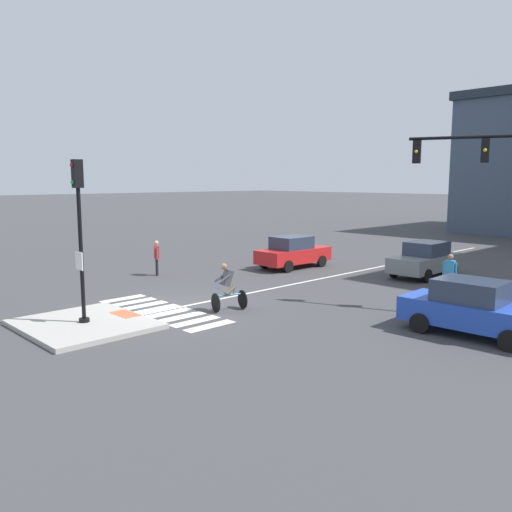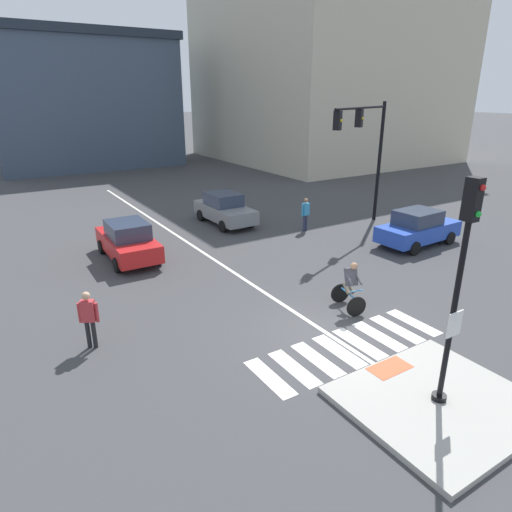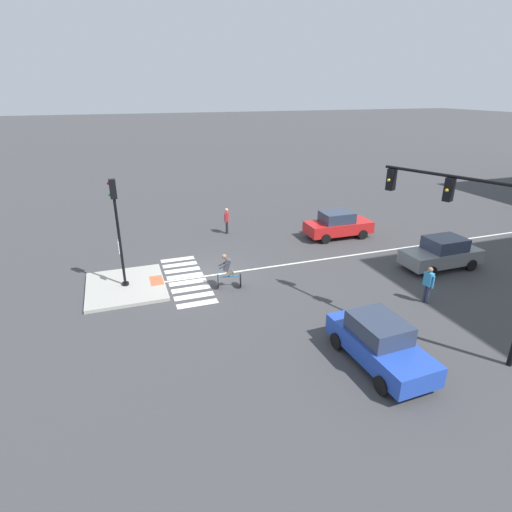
% 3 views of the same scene
% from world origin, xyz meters
% --- Properties ---
extents(ground_plane, '(300.00, 300.00, 0.00)m').
position_xyz_m(ground_plane, '(0.00, 0.00, 0.00)').
color(ground_plane, '#3D3D3F').
extents(traffic_island, '(4.01, 3.54, 0.15)m').
position_xyz_m(traffic_island, '(0.00, -3.74, 0.07)').
color(traffic_island, '#A3A099').
rests_on(traffic_island, ground).
extents(tactile_pad_front, '(1.10, 0.60, 0.01)m').
position_xyz_m(tactile_pad_front, '(0.00, -2.32, 0.15)').
color(tactile_pad_front, '#DB5B38').
rests_on(tactile_pad_front, traffic_island).
extents(signal_pole, '(0.44, 0.38, 4.96)m').
position_xyz_m(signal_pole, '(0.00, -3.75, 3.13)').
color(signal_pole, black).
rests_on(signal_pole, traffic_island).
extents(crosswalk_stripe_a, '(0.44, 1.80, 0.01)m').
position_xyz_m(crosswalk_stripe_a, '(-2.64, -0.89, 0.00)').
color(crosswalk_stripe_a, silver).
rests_on(crosswalk_stripe_a, ground).
extents(crosswalk_stripe_b, '(0.44, 1.80, 0.01)m').
position_xyz_m(crosswalk_stripe_b, '(-1.89, -0.89, 0.00)').
color(crosswalk_stripe_b, silver).
rests_on(crosswalk_stripe_b, ground).
extents(crosswalk_stripe_c, '(0.44, 1.80, 0.01)m').
position_xyz_m(crosswalk_stripe_c, '(-1.13, -0.89, 0.00)').
color(crosswalk_stripe_c, silver).
rests_on(crosswalk_stripe_c, ground).
extents(crosswalk_stripe_d, '(0.44, 1.80, 0.01)m').
position_xyz_m(crosswalk_stripe_d, '(-0.38, -0.89, 0.00)').
color(crosswalk_stripe_d, silver).
rests_on(crosswalk_stripe_d, ground).
extents(crosswalk_stripe_e, '(0.44, 1.80, 0.01)m').
position_xyz_m(crosswalk_stripe_e, '(0.38, -0.89, 0.00)').
color(crosswalk_stripe_e, silver).
rests_on(crosswalk_stripe_e, ground).
extents(crosswalk_stripe_f, '(0.44, 1.80, 0.01)m').
position_xyz_m(crosswalk_stripe_f, '(1.13, -0.89, 0.00)').
color(crosswalk_stripe_f, silver).
rests_on(crosswalk_stripe_f, ground).
extents(crosswalk_stripe_g, '(0.44, 1.80, 0.01)m').
position_xyz_m(crosswalk_stripe_g, '(1.89, -0.89, 0.00)').
color(crosswalk_stripe_g, silver).
rests_on(crosswalk_stripe_g, ground).
extents(crosswalk_stripe_h, '(0.44, 1.80, 0.01)m').
position_xyz_m(crosswalk_stripe_h, '(2.64, -0.89, 0.00)').
color(crosswalk_stripe_h, silver).
rests_on(crosswalk_stripe_h, ground).
extents(lane_centre_line, '(0.14, 28.00, 0.01)m').
position_xyz_m(lane_centre_line, '(-0.03, 10.00, 0.00)').
color(lane_centre_line, silver).
rests_on(lane_centre_line, ground).
extents(car_red_westbound_far, '(1.90, 4.13, 1.64)m').
position_xyz_m(car_red_westbound_far, '(-3.00, 9.17, 0.81)').
color(car_red_westbound_far, red).
rests_on(car_red_westbound_far, ground).
extents(car_grey_eastbound_far, '(1.87, 4.11, 1.64)m').
position_xyz_m(car_grey_eastbound_far, '(2.97, 11.81, 0.81)').
color(car_grey_eastbound_far, slate).
rests_on(car_grey_eastbound_far, ground).
extents(car_blue_cross_right, '(4.17, 1.97, 1.64)m').
position_xyz_m(car_blue_cross_right, '(8.74, 4.02, 0.81)').
color(car_blue_cross_right, '#2347B7').
rests_on(car_blue_cross_right, ground).
extents(cyclist, '(0.90, 1.22, 1.68)m').
position_xyz_m(cyclist, '(1.54, 0.79, 0.87)').
color(cyclist, black).
rests_on(cyclist, ground).
extents(pedestrian_at_curb_left, '(0.49, 0.37, 1.67)m').
position_xyz_m(pedestrian_at_curb_left, '(-5.98, 2.84, 0.98)').
color(pedestrian_at_curb_left, black).
rests_on(pedestrian_at_curb_left, ground).
extents(pedestrian_waiting_far_side, '(0.54, 0.27, 1.67)m').
position_xyz_m(pedestrian_waiting_far_side, '(5.80, 8.52, 0.98)').
color(pedestrian_waiting_far_side, '#2D334C').
rests_on(pedestrian_waiting_far_side, ground).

